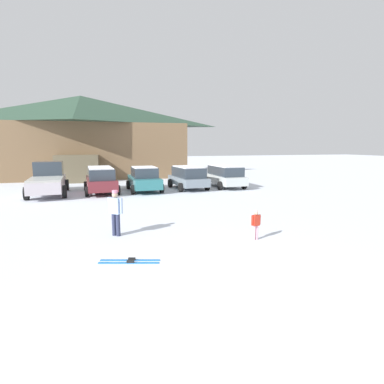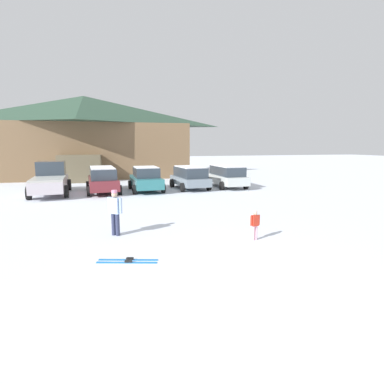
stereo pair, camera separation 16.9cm
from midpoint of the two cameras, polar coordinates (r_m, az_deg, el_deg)
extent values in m
plane|color=silver|center=(7.31, 8.66, -17.66)|extent=(160.00, 160.00, 0.00)
cube|color=brown|center=(34.11, -19.36, 7.46)|extent=(20.77, 10.78, 5.36)
pyramid|color=#2A4534|center=(34.29, -19.73, 14.41)|extent=(21.40, 11.40, 2.95)
cube|color=brown|center=(28.34, -20.35, 4.21)|extent=(3.67, 1.95, 2.40)
cube|color=maroon|center=(21.73, -16.42, 1.71)|extent=(2.16, 4.89, 0.69)
cube|color=#2D3842|center=(21.57, -16.48, 3.50)|extent=(1.86, 3.73, 0.70)
cube|color=white|center=(21.54, -16.52, 4.50)|extent=(1.74, 3.55, 0.06)
cylinder|color=black|center=(23.21, -19.04, 1.17)|extent=(0.26, 0.65, 0.64)
cylinder|color=black|center=(23.32, -14.20, 1.42)|extent=(0.26, 0.65, 0.64)
cylinder|color=black|center=(20.28, -18.88, 0.11)|extent=(0.26, 0.65, 0.64)
cylinder|color=black|center=(20.40, -13.34, 0.40)|extent=(0.26, 0.65, 0.64)
cube|color=#2C7277|center=(21.71, -8.57, 1.97)|extent=(1.97, 4.30, 0.69)
cube|color=#2D3842|center=(21.43, -8.52, 3.73)|extent=(1.68, 2.26, 0.68)
cube|color=white|center=(21.40, -8.54, 4.71)|extent=(1.57, 2.14, 0.06)
cylinder|color=black|center=(22.91, -11.51, 1.38)|extent=(0.24, 0.65, 0.64)
cylinder|color=black|center=(23.21, -6.68, 1.59)|extent=(0.24, 0.65, 0.64)
cylinder|color=black|center=(20.32, -10.68, 0.46)|extent=(0.24, 0.65, 0.64)
cylinder|color=black|center=(20.65, -5.25, 0.71)|extent=(0.24, 0.65, 0.64)
cube|color=gray|center=(22.49, -0.21, 2.18)|extent=(2.22, 4.19, 0.59)
cube|color=#2D3842|center=(22.35, -0.14, 3.82)|extent=(1.91, 3.20, 0.72)
cube|color=white|center=(22.31, -0.14, 4.82)|extent=(1.79, 3.04, 0.06)
cylinder|color=black|center=(23.37, -3.62, 1.69)|extent=(0.27, 0.66, 0.64)
cylinder|color=black|center=(24.05, 0.98, 1.91)|extent=(0.27, 0.66, 0.64)
cylinder|color=black|center=(21.02, -1.58, 0.89)|extent=(0.27, 0.66, 0.64)
cylinder|color=black|center=(21.76, 3.44, 1.15)|extent=(0.27, 0.66, 0.64)
cube|color=silver|center=(23.56, 6.77, 2.48)|extent=(1.90, 4.59, 0.63)
cube|color=#2D3842|center=(23.42, 6.89, 4.05)|extent=(1.66, 3.49, 0.68)
cube|color=white|center=(23.39, 6.91, 4.95)|extent=(1.55, 3.32, 0.06)
cylinder|color=black|center=(24.53, 3.35, 2.03)|extent=(0.23, 0.64, 0.64)
cylinder|color=black|center=(25.27, 7.48, 2.18)|extent=(0.23, 0.64, 0.64)
cylinder|color=black|center=(21.93, 5.93, 1.18)|extent=(0.23, 0.64, 0.64)
cylinder|color=black|center=(22.76, 10.43, 1.36)|extent=(0.23, 0.64, 0.64)
cube|color=#BCB2BA|center=(21.94, -25.16, 1.51)|extent=(2.24, 5.76, 0.70)
cube|color=#2D3842|center=(22.98, -25.03, 4.02)|extent=(1.87, 1.91, 1.05)
cube|color=#B8BCB5|center=(20.91, -25.50, 2.30)|extent=(2.10, 3.22, 0.12)
cylinder|color=black|center=(23.78, -27.22, 1.03)|extent=(0.31, 0.81, 0.80)
cylinder|color=black|center=(23.58, -22.18, 1.30)|extent=(0.31, 0.81, 0.80)
cylinder|color=black|center=(20.45, -28.48, -0.19)|extent=(0.31, 0.81, 0.80)
cylinder|color=black|center=(20.22, -22.61, 0.11)|extent=(0.31, 0.81, 0.80)
cylinder|color=#2D334F|center=(11.31, -14.30, -5.95)|extent=(0.15, 0.15, 0.82)
cylinder|color=#2D334F|center=(11.20, -13.57, -6.06)|extent=(0.15, 0.15, 0.82)
cube|color=#A1BBE1|center=(11.10, -14.07, -2.51)|extent=(0.46, 0.44, 0.58)
cylinder|color=#A1BBE1|center=(11.25, -15.11, -2.32)|extent=(0.11, 0.11, 0.55)
cylinder|color=#A1BBE1|center=(10.94, -13.01, -2.55)|extent=(0.11, 0.11, 0.55)
sphere|color=tan|center=(11.03, -14.15, -0.49)|extent=(0.21, 0.21, 0.21)
cylinder|color=pink|center=(11.01, -14.17, 0.09)|extent=(0.20, 0.20, 0.10)
cylinder|color=#E7AABD|center=(10.64, 12.06, -7.65)|extent=(0.09, 0.09, 0.51)
cylinder|color=#E7AABD|center=(10.71, 12.54, -7.56)|extent=(0.09, 0.09, 0.51)
cube|color=red|center=(10.56, 12.38, -5.32)|extent=(0.27, 0.19, 0.36)
cylinder|color=red|center=(10.46, 11.69, -5.38)|extent=(0.07, 0.07, 0.35)
cylinder|color=red|center=(10.65, 13.06, -5.17)|extent=(0.07, 0.07, 0.35)
sphere|color=tan|center=(10.50, 12.43, -4.01)|extent=(0.13, 0.13, 0.13)
cylinder|color=beige|center=(10.49, 12.44, -3.63)|extent=(0.13, 0.13, 0.06)
cube|color=blue|center=(8.77, -11.79, -13.02)|extent=(1.65, 0.58, 0.02)
cube|color=black|center=(8.74, -11.47, -12.79)|extent=(0.21, 0.14, 0.06)
cube|color=blue|center=(8.95, -11.51, -12.55)|extent=(1.65, 0.58, 0.02)
cube|color=black|center=(8.92, -11.20, -12.32)|extent=(0.21, 0.14, 0.06)
camera|label=1|loc=(0.08, -89.62, 0.06)|focal=28.00mm
camera|label=2|loc=(0.08, 90.38, -0.06)|focal=28.00mm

